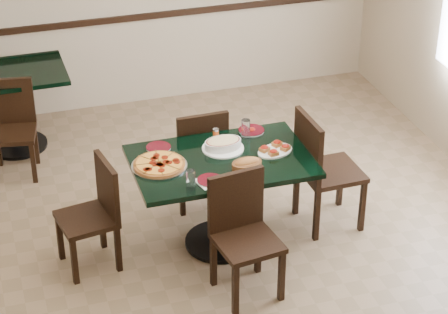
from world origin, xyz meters
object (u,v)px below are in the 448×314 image
object	(u,v)px
back_table	(11,95)
chair_near	(242,228)
chair_left	(96,209)
chair_far	(199,153)
back_chair_near	(12,123)
pepperoni_pizza	(159,164)
bread_basket	(247,165)
main_table	(221,180)
chair_right	(321,165)
lasagna_casserole	(223,144)
bruschetta_platter	(275,149)

from	to	relation	value
back_table	chair_near	distance (m)	2.89
chair_near	chair_left	bearing A→B (deg)	139.48
chair_far	back_chair_near	world-z (taller)	chair_far
chair_left	pepperoni_pizza	distance (m)	0.57
back_chair_near	bread_basket	bearing A→B (deg)	-39.67
chair_near	chair_left	distance (m)	1.09
back_table	back_chair_near	xyz separation A→B (m)	(-0.04, -0.42, -0.06)
chair_left	chair_near	bearing A→B (deg)	47.92
chair_far	bread_basket	world-z (taller)	chair_far
main_table	chair_left	size ratio (longest dim) A/B	1.56
chair_far	chair_near	size ratio (longest dim) A/B	0.99
main_table	chair_right	world-z (taller)	chair_right
pepperoni_pizza	chair_near	bearing A→B (deg)	-52.10
chair_near	main_table	bearing A→B (deg)	80.43
chair_right	back_chair_near	world-z (taller)	chair_right
back_table	chair_right	distance (m)	2.93
main_table	chair_near	bearing A→B (deg)	-91.30
main_table	chair_left	distance (m)	0.94
lasagna_casserole	back_table	bearing A→B (deg)	121.77
back_table	bread_basket	size ratio (longest dim) A/B	4.19
chair_near	bruschetta_platter	size ratio (longest dim) A/B	2.63
bread_basket	back_chair_near	bearing A→B (deg)	123.65
chair_far	chair_near	bearing A→B (deg)	88.41
chair_right	bread_basket	bearing A→B (deg)	106.22
main_table	bruschetta_platter	size ratio (longest dim) A/B	3.86
bread_basket	chair_near	bearing A→B (deg)	-119.30
main_table	pepperoni_pizza	size ratio (longest dim) A/B	3.23
main_table	bruschetta_platter	distance (m)	0.46
chair_far	bread_basket	distance (m)	0.83
chair_right	chair_left	distance (m)	1.74
main_table	back_chair_near	bearing A→B (deg)	130.95
back_chair_near	lasagna_casserole	xyz separation A→B (m)	(1.44, -1.46, 0.34)
chair_left	back_chair_near	bearing A→B (deg)	-173.65
lasagna_casserole	bruschetta_platter	size ratio (longest dim) A/B	0.92
back_table	chair_near	size ratio (longest dim) A/B	1.13
back_chair_near	chair_far	bearing A→B (deg)	-26.73
chair_right	back_table	bearing A→B (deg)	45.14
chair_right	pepperoni_pizza	xyz separation A→B (m)	(-1.26, 0.00, 0.22)
chair_near	back_chair_near	distance (m)	2.54
chair_right	back_chair_near	size ratio (longest dim) A/B	1.16
chair_right	back_chair_near	bearing A→B (deg)	52.22
back_table	chair_left	world-z (taller)	chair_left
chair_far	chair_left	distance (m)	1.06
chair_left	bruschetta_platter	bearing A→B (deg)	77.66
back_table	chair_right	xyz separation A→B (m)	(2.16, -1.99, 0.02)
chair_right	pepperoni_pizza	distance (m)	1.28
chair_right	bruschetta_platter	distance (m)	0.46
chair_left	bruschetta_platter	distance (m)	1.38
pepperoni_pizza	chair_far	bearing A→B (deg)	50.25
main_table	bread_basket	xyz separation A→B (m)	(0.13, -0.20, 0.22)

